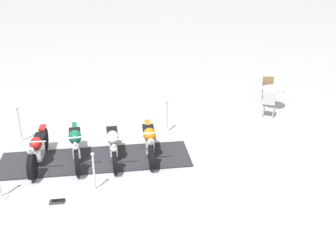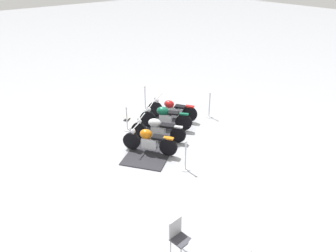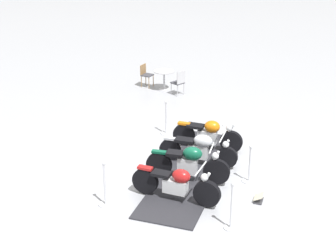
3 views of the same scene
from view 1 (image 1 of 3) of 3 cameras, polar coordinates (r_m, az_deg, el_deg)
name	(u,v)px [view 1 (image 1 of 3)]	position (r m, az deg, el deg)	size (l,w,h in m)	color
ground_plane	(96,160)	(11.95, -9.64, -4.53)	(80.00, 80.00, 0.00)	#A8AAB2
display_platform	(96,160)	(11.94, -9.64, -4.46)	(5.19, 1.50, 0.04)	#28282D
motorcycle_maroon	(38,149)	(11.86, -17.04, -2.99)	(1.26, 2.00, 0.97)	black
motorcycle_forest	(76,145)	(11.70, -12.25, -2.44)	(1.43, 1.78, 1.00)	black
motorcycle_chrome	(113,143)	(11.68, -7.36, -2.33)	(1.37, 1.85, 0.89)	black
motorcycle_copper	(149,141)	(11.73, -2.50, -2.02)	(1.21, 1.82, 0.95)	black
stanchion_left_rear	(167,122)	(13.25, -0.14, 0.51)	(0.34, 0.34, 1.09)	silver
stanchion_right_mid	(95,179)	(10.50, -9.80, -7.03)	(0.36, 0.36, 1.03)	silver
stanchion_left_front	(20,130)	(13.40, -19.16, -0.56)	(0.34, 0.34, 1.14)	silver
info_placard	(57,200)	(10.38, -14.66, -9.56)	(0.40, 0.36, 0.19)	#333338
cafe_table	(273,93)	(15.46, 13.85, 4.29)	(0.81, 0.81, 0.76)	#B7B7BC
cafe_chair_near_table	(268,87)	(16.23, 13.26, 5.12)	(0.53, 0.53, 0.88)	olive
cafe_chair_across_table	(269,102)	(14.70, 13.41, 3.13)	(0.43, 0.43, 0.95)	#B7B7BC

